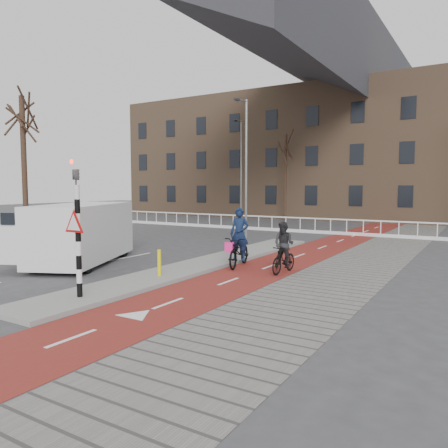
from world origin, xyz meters
The scene contains 15 objects.
ground centered at (0.00, 0.00, 0.00)m, with size 120.00×120.00×0.00m, color #38383A.
bike_lane centered at (1.50, 10.00, 0.01)m, with size 2.50×60.00×0.01m, color maroon.
sidewalk centered at (4.30, 10.00, 0.01)m, with size 3.00×60.00×0.01m, color slate.
curb_island centered at (-0.70, 4.00, 0.06)m, with size 1.80×16.00×0.12m, color gray.
traffic_signal centered at (-0.60, -2.02, 1.99)m, with size 0.80×0.80×3.68m.
bollard centered at (-0.55, 1.13, 0.54)m, with size 0.12×0.12×0.84m, color yellow.
cyclist_near centered at (0.55, 4.39, 0.74)m, with size 1.17×2.23×2.18m.
cyclist_far centered at (2.45, 4.10, 0.74)m, with size 0.77×1.64×1.76m.
van centered at (-4.93, 1.87, 1.21)m, with size 4.17×5.75×2.30m.
railing centered at (-5.00, 17.00, 0.31)m, with size 28.00×0.10×0.99m.
townhouse_row centered at (-3.00, 32.00, 7.81)m, with size 46.00×10.00×15.90m.
tree_left centered at (-11.67, 4.10, 3.73)m, with size 0.27×0.27×7.45m, color black.
tree_mid centered at (-6.89, 25.90, 3.73)m, with size 0.22×0.22×7.46m, color black.
streetlight_near centered at (-2.32, 10.23, 3.66)m, with size 0.12×0.12×7.33m, color slate.
streetlight_left centered at (-9.24, 22.18, 4.18)m, with size 0.12×0.12×8.36m, color slate.
Camera 1 is at (8.34, -9.54, 2.96)m, focal length 35.00 mm.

